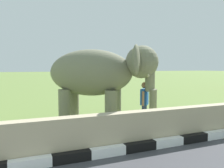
# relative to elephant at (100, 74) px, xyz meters

# --- Properties ---
(barrier_parapet) EXTENTS (28.00, 0.36, 1.00)m
(barrier_parapet) POSITION_rel_elephant_xyz_m (-1.60, -2.45, -1.44)
(barrier_parapet) COLOR tan
(barrier_parapet) RESTS_ON ground_plane
(elephant) EXTENTS (3.95, 3.56, 2.96)m
(elephant) POSITION_rel_elephant_xyz_m (0.00, 0.00, 0.00)
(elephant) COLOR #73745C
(elephant) RESTS_ON ground_plane
(person_handler) EXTENTS (0.50, 0.54, 1.66)m
(person_handler) POSITION_rel_elephant_xyz_m (1.49, -0.65, -1.02)
(person_handler) COLOR navy
(person_handler) RESTS_ON ground_plane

